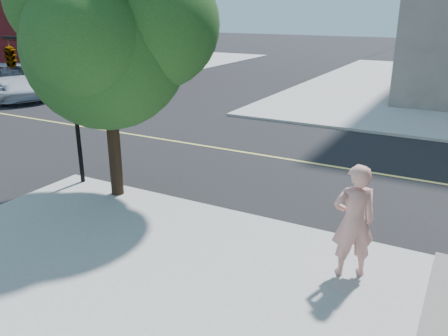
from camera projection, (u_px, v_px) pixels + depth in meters
The scene contains 7 objects.
ground at pixel (102, 185), 12.67m from camera, with size 140.00×140.00×0.00m, color black.
road_ew at pixel (191, 144), 16.40m from camera, with size 140.00×9.00×0.01m, color black.
sidewalk_nw at pixel (75, 61), 40.89m from camera, with size 26.00×25.00×0.12m, color #A7A7A7.
man_on_phone at pixel (354, 221), 7.91m from camera, with size 0.75×0.49×2.05m, color #D6948C.
street_tree at pixel (108, 28), 10.39m from camera, with size 4.72×4.29×6.26m.
signal_pole at pixel (19, 59), 12.38m from camera, with size 3.45×0.39×3.89m.
car_a at pixel (10, 81), 24.49m from camera, with size 2.93×6.35×1.76m, color silver.
Camera 1 is at (8.60, -8.76, 4.61)m, focal length 37.16 mm.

